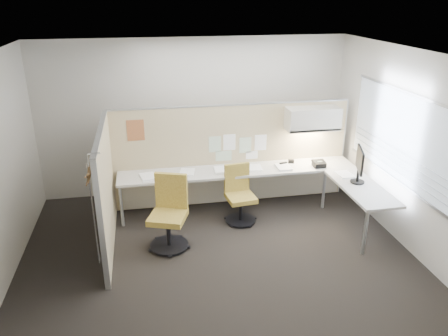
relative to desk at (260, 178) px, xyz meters
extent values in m
cube|color=black|center=(-0.93, -1.13, -0.61)|extent=(5.50, 4.50, 0.01)
cube|color=white|center=(-0.93, -1.13, 2.20)|extent=(5.50, 4.50, 0.01)
cube|color=beige|center=(-0.93, 1.12, 0.80)|extent=(5.50, 0.02, 2.80)
cube|color=beige|center=(-0.93, -3.38, 0.80)|extent=(5.50, 0.02, 2.80)
cube|color=beige|center=(1.82, -1.13, 0.80)|extent=(0.02, 4.50, 2.80)
cube|color=#96A3AE|center=(1.79, -1.13, 0.95)|extent=(0.01, 2.80, 1.30)
cube|color=tan|center=(-0.38, 0.47, 0.27)|extent=(4.10, 0.06, 1.75)
cube|color=tan|center=(-2.43, -0.63, 0.27)|extent=(0.06, 2.20, 1.75)
cube|color=beige|center=(-0.33, 0.14, 0.11)|extent=(4.00, 0.60, 0.04)
cube|color=beige|center=(1.37, -0.89, 0.11)|extent=(0.60, 1.47, 0.04)
cube|color=beige|center=(-0.33, 0.41, -0.26)|extent=(3.90, 0.02, 0.64)
cylinder|color=#A5A8AA|center=(-2.28, -0.11, -0.26)|extent=(0.05, 0.05, 0.69)
cylinder|color=#A5A8AA|center=(1.12, -1.58, -0.26)|extent=(0.05, 0.05, 0.69)
cylinder|color=#A5A8AA|center=(1.12, -0.11, -0.26)|extent=(0.05, 0.05, 0.69)
cube|color=beige|center=(0.97, 0.26, 0.91)|extent=(0.90, 0.36, 0.38)
cube|color=#FFEABF|center=(0.97, 0.26, 0.70)|extent=(0.60, 0.06, 0.02)
cube|color=#8CBF8C|center=(-0.68, 0.44, 0.50)|extent=(0.21, 0.00, 0.28)
cube|color=white|center=(-0.43, 0.44, 0.52)|extent=(0.21, 0.00, 0.28)
cube|color=#8CBF8C|center=(-0.15, 0.44, 0.45)|extent=(0.21, 0.00, 0.28)
cube|color=white|center=(0.12, 0.44, 0.48)|extent=(0.21, 0.00, 0.28)
cube|color=#8CBF8C|center=(-0.53, 0.44, 0.28)|extent=(0.28, 0.00, 0.18)
cube|color=white|center=(-0.03, 0.44, 0.26)|extent=(0.21, 0.00, 0.14)
cube|color=orange|center=(-1.98, 0.44, 0.82)|extent=(0.28, 0.00, 0.35)
cylinder|color=black|center=(-1.60, -0.89, -0.57)|extent=(0.56, 0.56, 0.03)
cylinder|color=black|center=(-1.60, -0.89, -0.35)|extent=(0.06, 0.06, 0.43)
cube|color=gold|center=(-1.60, -0.89, -0.10)|extent=(0.64, 0.64, 0.09)
cube|color=gold|center=(-1.52, -0.66, 0.21)|extent=(0.47, 0.23, 0.54)
cylinder|color=black|center=(-0.40, -0.33, -0.57)|extent=(0.49, 0.49, 0.03)
cylinder|color=black|center=(-0.40, -0.33, -0.38)|extent=(0.06, 0.06, 0.38)
cube|color=gold|center=(-0.40, -0.33, -0.17)|extent=(0.48, 0.48, 0.08)
cube|color=gold|center=(-0.42, -0.12, 0.11)|extent=(0.42, 0.10, 0.47)
cylinder|color=black|center=(1.37, -0.74, 0.14)|extent=(0.22, 0.22, 0.02)
cylinder|color=black|center=(1.37, -0.74, 0.24)|extent=(0.04, 0.04, 0.20)
cube|color=black|center=(1.37, -0.74, 0.51)|extent=(0.20, 0.51, 0.35)
cube|color=black|center=(1.37, -0.74, 0.51)|extent=(0.16, 0.46, 0.31)
cube|color=black|center=(1.04, 0.01, 0.18)|extent=(0.20, 0.19, 0.12)
cylinder|color=black|center=(0.95, 0.03, 0.21)|extent=(0.04, 0.17, 0.04)
cube|color=black|center=(0.47, 0.19, 0.15)|extent=(0.15, 0.07, 0.05)
cube|color=black|center=(0.63, 0.27, 0.16)|extent=(0.11, 0.08, 0.06)
cube|color=silver|center=(-2.43, -1.57, 1.17)|extent=(0.14, 0.02, 0.02)
cylinder|color=silver|center=(-2.50, -1.57, 1.09)|extent=(0.02, 0.02, 0.14)
cube|color=#AD7F4C|center=(-2.50, -1.57, 0.96)|extent=(0.02, 0.45, 0.12)
cube|color=#AD7F4C|center=(-2.53, -1.54, 0.92)|extent=(0.02, 0.45, 0.12)
cube|color=#B1AFBB|center=(-2.51, -1.62, 0.31)|extent=(0.01, 0.07, 1.13)
cube|color=white|center=(-1.84, 0.08, 0.14)|extent=(0.29, 0.34, 0.03)
cube|color=white|center=(-1.19, 0.17, 0.14)|extent=(0.29, 0.34, 0.02)
cube|color=white|center=(-0.63, 0.12, 0.15)|extent=(0.24, 0.31, 0.04)
cube|color=white|center=(-0.05, 0.16, 0.14)|extent=(0.26, 0.32, 0.02)
cube|color=white|center=(0.43, 0.07, 0.14)|extent=(0.24, 0.30, 0.03)
cube|color=white|center=(1.31, -0.41, 0.14)|extent=(0.25, 0.31, 0.02)
camera|label=1|loc=(-1.84, -6.47, 2.89)|focal=35.00mm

